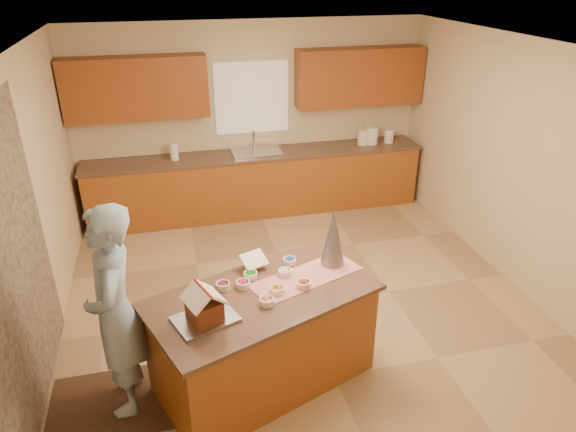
% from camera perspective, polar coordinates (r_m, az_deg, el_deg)
% --- Properties ---
extents(floor, '(5.50, 5.50, 0.00)m').
position_cam_1_polar(floor, '(5.77, 1.47, -9.71)').
color(floor, tan).
rests_on(floor, ground).
extents(ceiling, '(5.50, 5.50, 0.00)m').
position_cam_1_polar(ceiling, '(4.72, 1.85, 17.89)').
color(ceiling, silver).
rests_on(ceiling, floor).
extents(wall_back, '(5.50, 5.50, 0.00)m').
position_cam_1_polar(wall_back, '(7.63, -3.98, 10.68)').
color(wall_back, beige).
rests_on(wall_back, floor).
extents(wall_front, '(5.50, 5.50, 0.00)m').
position_cam_1_polar(wall_front, '(2.97, 16.78, -18.40)').
color(wall_front, beige).
rests_on(wall_front, floor).
extents(wall_left, '(5.50, 5.50, 0.00)m').
position_cam_1_polar(wall_left, '(5.08, -26.64, -0.31)').
color(wall_left, beige).
rests_on(wall_left, floor).
extents(wall_right, '(5.50, 5.50, 0.00)m').
position_cam_1_polar(wall_right, '(6.21, 24.53, 4.68)').
color(wall_right, beige).
rests_on(wall_right, floor).
extents(stone_accent, '(0.00, 2.50, 2.50)m').
position_cam_1_polar(stone_accent, '(4.43, -27.94, -5.92)').
color(stone_accent, gray).
rests_on(stone_accent, wall_left).
extents(window_curtain, '(1.05, 0.03, 1.00)m').
position_cam_1_polar(window_curtain, '(7.53, -4.01, 12.82)').
color(window_curtain, white).
rests_on(window_curtain, wall_back).
extents(back_counter_base, '(4.80, 0.60, 0.88)m').
position_cam_1_polar(back_counter_base, '(7.65, -3.37, 3.52)').
color(back_counter_base, '#9D4720').
rests_on(back_counter_base, floor).
extents(back_counter_top, '(4.85, 0.63, 0.04)m').
position_cam_1_polar(back_counter_top, '(7.49, -3.46, 6.77)').
color(back_counter_top, brown).
rests_on(back_counter_top, back_counter_base).
extents(upper_cabinet_left, '(1.85, 0.35, 0.80)m').
position_cam_1_polar(upper_cabinet_left, '(7.23, -16.36, 13.33)').
color(upper_cabinet_left, brown).
rests_on(upper_cabinet_left, wall_back).
extents(upper_cabinet_right, '(1.85, 0.35, 0.80)m').
position_cam_1_polar(upper_cabinet_right, '(7.75, 7.87, 14.92)').
color(upper_cabinet_right, brown).
rests_on(upper_cabinet_right, wall_back).
extents(sink, '(0.70, 0.45, 0.12)m').
position_cam_1_polar(sink, '(7.49, -3.46, 6.70)').
color(sink, silver).
rests_on(sink, back_counter_top).
extents(faucet, '(0.03, 0.03, 0.28)m').
position_cam_1_polar(faucet, '(7.60, -3.75, 8.34)').
color(faucet, silver).
rests_on(faucet, back_counter_top).
extents(island_base, '(1.99, 1.47, 0.88)m').
position_cam_1_polar(island_base, '(4.62, -2.68, -13.43)').
color(island_base, '#9D4720').
rests_on(island_base, floor).
extents(island_top, '(2.10, 1.58, 0.04)m').
position_cam_1_polar(island_top, '(4.34, -2.80, -8.76)').
color(island_top, brown).
rests_on(island_top, island_base).
extents(table_runner, '(1.06, 0.69, 0.01)m').
position_cam_1_polar(table_runner, '(4.54, 2.02, -6.69)').
color(table_runner, red).
rests_on(table_runner, island_top).
extents(baking_tray, '(0.55, 0.48, 0.02)m').
position_cam_1_polar(baking_tray, '(4.08, -9.08, -11.13)').
color(baking_tray, silver).
rests_on(baking_tray, island_top).
extents(cookbook, '(0.27, 0.24, 0.09)m').
position_cam_1_polar(cookbook, '(4.62, -3.77, -4.82)').
color(cookbook, white).
rests_on(cookbook, island_top).
extents(tinsel_tree, '(0.28, 0.28, 0.55)m').
position_cam_1_polar(tinsel_tree, '(4.61, 4.99, -2.29)').
color(tinsel_tree, '#9FA1AB').
rests_on(tinsel_tree, island_top).
extents(rug, '(1.23, 0.81, 0.01)m').
position_cam_1_polar(rug, '(4.91, -17.48, -18.78)').
color(rug, black).
rests_on(rug, floor).
extents(boy, '(0.44, 0.67, 1.82)m').
position_cam_1_polar(boy, '(4.32, -18.45, -10.02)').
color(boy, '#92B0D0').
rests_on(boy, rug).
extents(canister_a, '(0.16, 0.16, 0.22)m').
position_cam_1_polar(canister_a, '(7.88, 8.25, 8.54)').
color(canister_a, white).
rests_on(canister_a, back_counter_top).
extents(canister_b, '(0.18, 0.18, 0.26)m').
position_cam_1_polar(canister_b, '(7.93, 9.22, 8.73)').
color(canister_b, white).
rests_on(canister_b, back_counter_top).
extents(canister_c, '(0.14, 0.14, 0.20)m').
position_cam_1_polar(canister_c, '(8.05, 11.04, 8.62)').
color(canister_c, white).
rests_on(canister_c, back_counter_top).
extents(paper_towel, '(0.11, 0.11, 0.24)m').
position_cam_1_polar(paper_towel, '(7.33, -12.40, 6.93)').
color(paper_towel, white).
rests_on(paper_towel, back_counter_top).
extents(gingerbread_house, '(0.35, 0.36, 0.28)m').
position_cam_1_polar(gingerbread_house, '(4.01, -9.20, -9.80)').
color(gingerbread_house, maroon).
rests_on(gingerbread_house, baking_tray).
extents(candy_bowls, '(0.78, 0.68, 0.05)m').
position_cam_1_polar(candy_bowls, '(4.43, -2.26, -7.19)').
color(candy_bowls, white).
rests_on(candy_bowls, island_top).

